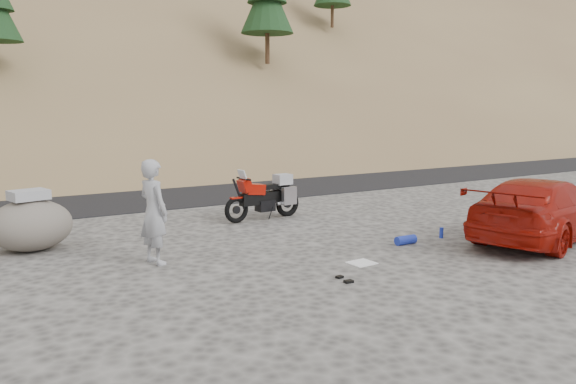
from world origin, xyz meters
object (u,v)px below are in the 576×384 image
at_px(motorcycle, 266,197).
at_px(red_car, 539,239).
at_px(boulder, 31,224).
at_px(man, 156,263).

bearing_deg(motorcycle, red_car, -57.06).
height_order(motorcycle, boulder, motorcycle).
xyz_separation_m(motorcycle, man, (-3.83, -2.64, -0.58)).
xyz_separation_m(man, boulder, (-1.86, 2.21, 0.54)).
bearing_deg(red_car, motorcycle, 21.96).
bearing_deg(man, motorcycle, -70.72).
relative_size(motorcycle, man, 1.17).
bearing_deg(motorcycle, boulder, 178.96).
relative_size(man, boulder, 1.18).
bearing_deg(man, red_car, -122.92).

